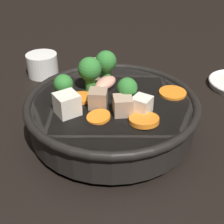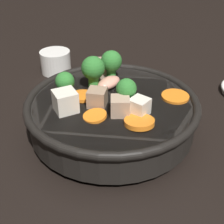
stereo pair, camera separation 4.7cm
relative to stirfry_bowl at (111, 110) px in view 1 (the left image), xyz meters
name	(u,v)px [view 1 (the left image)]	position (x,y,z in m)	size (l,w,h in m)	color
ground_plane	(112,132)	(0.00, 0.00, -0.04)	(3.00, 3.00, 0.00)	black
stirfry_bowl	(111,110)	(0.00, 0.00, 0.00)	(0.26, 0.26, 0.11)	black
tea_cup	(42,65)	(-0.21, 0.13, -0.02)	(0.06, 0.06, 0.05)	white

